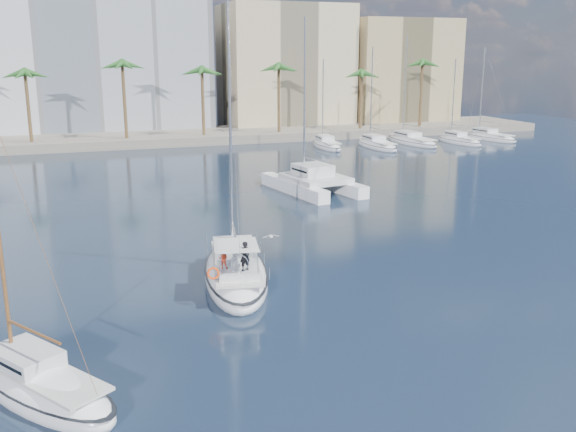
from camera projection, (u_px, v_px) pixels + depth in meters
name	position (u px, v px, depth m)	size (l,w,h in m)	color
ground	(321.00, 274.00, 36.98)	(160.00, 160.00, 0.00)	black
quay	(162.00, 137.00, 92.63)	(120.00, 14.00, 1.20)	gray
building_modern	(65.00, 42.00, 96.46)	(42.00, 16.00, 28.00)	silver
building_beige	(285.00, 68.00, 105.60)	(20.00, 14.00, 20.00)	#C4B48C
building_tan_right	(398.00, 74.00, 110.43)	(18.00, 12.00, 18.00)	tan
palm_centre	(163.00, 69.00, 86.59)	(3.60, 3.60, 12.30)	brown
palm_right	(387.00, 68.00, 97.49)	(3.60, 3.60, 12.30)	brown
main_sloop	(236.00, 272.00, 35.76)	(5.49, 11.33, 16.14)	white
small_sloop	(39.00, 386.00, 23.69)	(6.76, 8.34, 11.90)	white
catamaran	(313.00, 179.00, 58.89)	(6.97, 11.27, 15.54)	white
seagull	(271.00, 236.00, 40.45)	(1.09, 0.47, 0.20)	silver
moored_yacht_a	(327.00, 148.00, 86.38)	(2.72, 9.35, 11.90)	white
moored_yacht_b	(377.00, 148.00, 86.64)	(3.14, 10.78, 13.72)	white
moored_yacht_c	(412.00, 144.00, 90.55)	(3.55, 12.21, 15.54)	white
moored_yacht_d	(459.00, 143.00, 90.81)	(2.72, 9.35, 11.90)	white
moored_yacht_e	(489.00, 140.00, 94.72)	(3.14, 10.78, 13.72)	white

